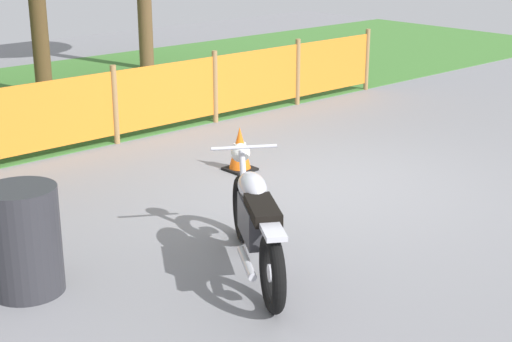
% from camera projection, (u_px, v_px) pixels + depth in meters
% --- Properties ---
extents(ground, '(24.00, 24.00, 0.02)m').
position_uv_depth(ground, '(323.00, 184.00, 8.72)').
color(ground, gray).
extents(grass_verge, '(24.00, 6.14, 0.01)m').
position_uv_depth(grass_verge, '(61.00, 96.00, 12.97)').
color(grass_verge, '#427A33').
rests_on(grass_verge, ground).
extents(barrier_fence, '(8.51, 0.08, 1.05)m').
position_uv_depth(barrier_fence, '(167.00, 94.00, 10.63)').
color(barrier_fence, '#997547').
rests_on(barrier_fence, ground).
extents(motorcycle_lead, '(1.14, 1.76, 0.95)m').
position_uv_depth(motorcycle_lead, '(255.00, 221.00, 6.42)').
color(motorcycle_lead, black).
rests_on(motorcycle_lead, ground).
extents(traffic_cone, '(0.32, 0.32, 0.53)m').
position_uv_depth(traffic_cone, '(240.00, 149.00, 9.10)').
color(traffic_cone, black).
rests_on(traffic_cone, ground).
extents(spare_drum, '(0.58, 0.58, 0.88)m').
position_uv_depth(spare_drum, '(24.00, 240.00, 6.08)').
color(spare_drum, '#2D2D33').
rests_on(spare_drum, ground).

